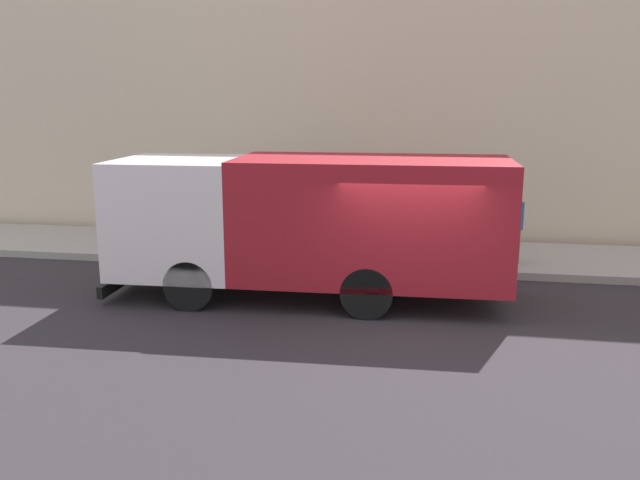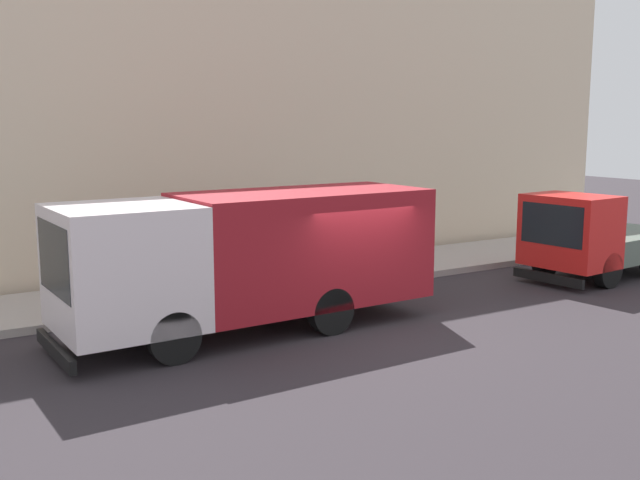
# 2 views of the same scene
# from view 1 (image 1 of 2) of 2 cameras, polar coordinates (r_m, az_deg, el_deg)

# --- Properties ---
(ground) EXTENTS (80.00, 80.00, 0.00)m
(ground) POSITION_cam_1_polar(r_m,az_deg,el_deg) (12.42, 7.49, -6.65)
(ground) COLOR #302A2F
(sidewalk) EXTENTS (3.23, 30.00, 0.18)m
(sidewalk) POSITION_cam_1_polar(r_m,az_deg,el_deg) (16.83, 8.22, -1.30)
(sidewalk) COLOR #AEA49D
(sidewalk) RESTS_ON ground
(building_facade) EXTENTS (0.50, 30.00, 9.38)m
(building_facade) POSITION_cam_1_polar(r_m,az_deg,el_deg) (18.49, 8.90, 14.27)
(building_facade) COLOR beige
(building_facade) RESTS_ON ground
(large_utility_truck) EXTENTS (2.67, 7.88, 2.82)m
(large_utility_truck) POSITION_cam_1_polar(r_m,az_deg,el_deg) (13.15, -0.96, 1.80)
(large_utility_truck) COLOR white
(large_utility_truck) RESTS_ON ground
(pedestrian_walking) EXTENTS (0.45, 0.45, 1.72)m
(pedestrian_walking) POSITION_cam_1_polar(r_m,az_deg,el_deg) (17.54, -0.33, 2.78)
(pedestrian_walking) COLOR #534D48
(pedestrian_walking) RESTS_ON sidewalk
(pedestrian_standing) EXTENTS (0.44, 0.44, 1.59)m
(pedestrian_standing) POSITION_cam_1_polar(r_m,az_deg,el_deg) (16.50, 9.40, 1.74)
(pedestrian_standing) COLOR #4A3453
(pedestrian_standing) RESTS_ON sidewalk
(pedestrian_third) EXTENTS (0.49, 0.49, 1.65)m
(pedestrian_third) POSITION_cam_1_polar(r_m,az_deg,el_deg) (16.06, 16.31, 1.19)
(pedestrian_third) COLOR brown
(pedestrian_third) RESTS_ON sidewalk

